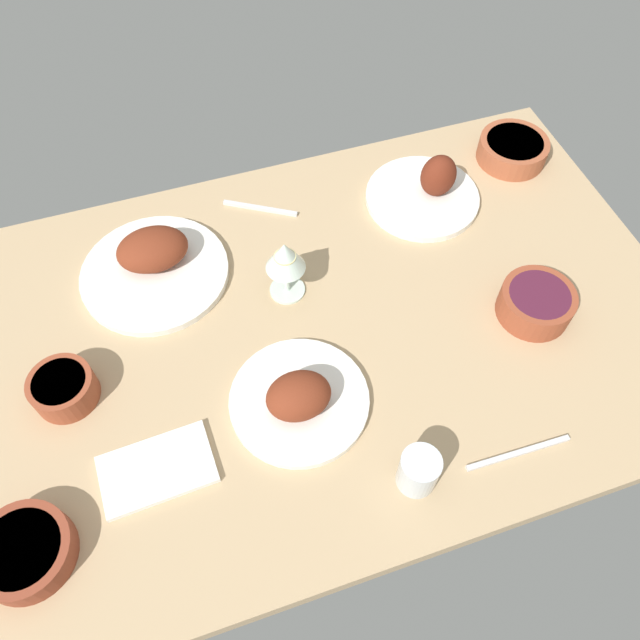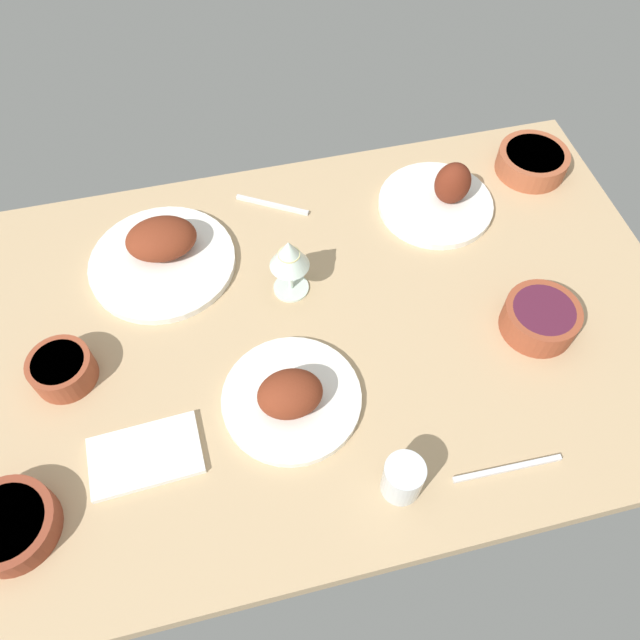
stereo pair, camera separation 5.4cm
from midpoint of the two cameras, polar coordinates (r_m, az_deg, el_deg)
name	(u,v)px [view 1 (the left image)]	position (r cm, az deg, el deg)	size (l,w,h in cm)	color
dining_table	(320,331)	(119.48, -1.29, -1.10)	(140.00, 90.00, 4.00)	tan
plate_near_viewer	(299,399)	(107.43, -3.40, -7.31)	(24.63, 24.63, 8.74)	white
plate_far_side	(154,263)	(128.45, -16.25, 5.06)	(29.51, 29.51, 8.72)	white
plate_center_main	(428,190)	(138.41, 8.79, 11.73)	(24.78, 24.78, 11.10)	white
bowl_soup	(25,552)	(109.55, -26.96, -18.57)	(14.73, 14.73, 4.50)	brown
bowl_onions	(536,303)	(122.96, 18.15, 1.49)	(14.02, 14.02, 5.92)	brown
bowl_cream	(513,149)	(151.99, 16.37, 14.88)	(15.63, 15.63, 5.11)	#A35133
bowl_pasta	(63,390)	(117.48, -23.83, -5.96)	(11.27, 11.27, 5.55)	brown
wine_glass	(285,259)	(114.98, -4.59, 5.61)	(7.60, 7.60, 14.00)	silver
water_tumbler	(418,471)	(101.62, 7.54, -13.70)	(6.56, 6.56, 7.99)	silver
folded_napkin	(157,469)	(108.59, -16.22, -13.15)	(18.46, 11.14, 1.20)	white
fork_loose	(518,453)	(110.02, 16.49, -11.75)	(18.84, 0.90, 0.80)	silver
spoon_loose	(260,208)	(137.12, -6.69, 10.18)	(16.56, 0.90, 0.80)	silver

